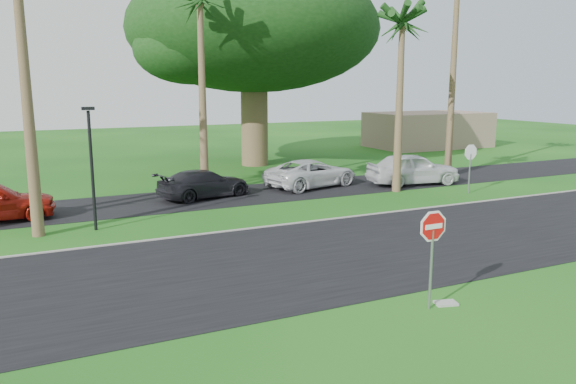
# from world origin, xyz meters

# --- Properties ---
(ground) EXTENTS (120.00, 120.00, 0.00)m
(ground) POSITION_xyz_m (0.00, 0.00, 0.00)
(ground) COLOR #144912
(ground) RESTS_ON ground
(road) EXTENTS (120.00, 8.00, 0.02)m
(road) POSITION_xyz_m (0.00, 2.00, 0.01)
(road) COLOR black
(road) RESTS_ON ground
(parking_strip) EXTENTS (120.00, 5.00, 0.02)m
(parking_strip) POSITION_xyz_m (0.00, 12.50, 0.01)
(parking_strip) COLOR black
(parking_strip) RESTS_ON ground
(curb) EXTENTS (120.00, 0.12, 0.06)m
(curb) POSITION_xyz_m (0.00, 6.05, 0.03)
(curb) COLOR gray
(curb) RESTS_ON ground
(stop_sign_near) EXTENTS (1.05, 0.07, 2.62)m
(stop_sign_near) POSITION_xyz_m (0.50, -3.00, 1.77)
(stop_sign_near) COLOR gray
(stop_sign_near) RESTS_ON ground
(stop_sign_far) EXTENTS (1.05, 0.07, 2.62)m
(stop_sign_far) POSITION_xyz_m (12.00, 8.00, 1.77)
(stop_sign_far) COLOR gray
(stop_sign_far) RESTS_ON ground
(palm_center) EXTENTS (5.00, 5.00, 10.50)m
(palm_center) POSITION_xyz_m (0.00, 14.00, 9.16)
(palm_center) COLOR brown
(palm_center) RESTS_ON ground
(palm_right_near) EXTENTS (5.00, 5.00, 9.50)m
(palm_right_near) POSITION_xyz_m (9.00, 10.00, 8.19)
(palm_right_near) COLOR brown
(palm_right_near) RESTS_ON ground
(canopy_tree) EXTENTS (16.50, 16.50, 13.12)m
(canopy_tree) POSITION_xyz_m (6.00, 22.00, 8.95)
(canopy_tree) COLOR brown
(canopy_tree) RESTS_ON ground
(streetlight_right) EXTENTS (0.45, 0.25, 4.64)m
(streetlight_right) POSITION_xyz_m (-6.00, 8.50, 2.65)
(streetlight_right) COLOR black
(streetlight_right) RESTS_ON ground
(building_far) EXTENTS (10.00, 6.00, 3.00)m
(building_far) POSITION_xyz_m (24.00, 26.00, 1.50)
(building_far) COLOR gray
(building_far) RESTS_ON ground
(car_dark) EXTENTS (5.00, 2.99, 1.36)m
(car_dark) POSITION_xyz_m (-0.45, 12.62, 0.68)
(car_dark) COLOR black
(car_dark) RESTS_ON ground
(car_minivan) EXTENTS (5.70, 3.65, 1.46)m
(car_minivan) POSITION_xyz_m (5.61, 12.97, 0.73)
(car_minivan) COLOR silver
(car_minivan) RESTS_ON ground
(car_pickup) EXTENTS (5.33, 2.80, 1.73)m
(car_pickup) POSITION_xyz_m (11.00, 11.25, 0.87)
(car_pickup) COLOR silver
(car_pickup) RESTS_ON ground
(utility_slab) EXTENTS (0.62, 0.48, 0.06)m
(utility_slab) POSITION_xyz_m (1.06, -2.97, 0.03)
(utility_slab) COLOR #96978F
(utility_slab) RESTS_ON ground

